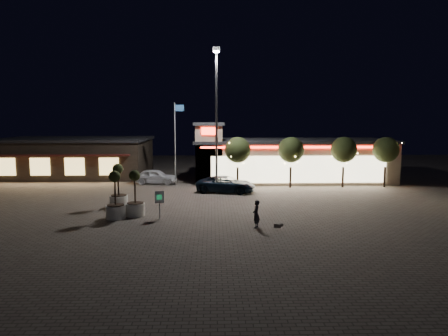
{
  "coord_description": "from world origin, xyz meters",
  "views": [
    {
      "loc": [
        1.67,
        -26.05,
        6.42
      ],
      "look_at": [
        2.58,
        6.0,
        2.49
      ],
      "focal_mm": 32.0,
      "sensor_mm": 36.0,
      "label": 1
    }
  ],
  "objects_px": {
    "pickup_truck": "(226,184)",
    "white_sedan": "(155,176)",
    "planter_left": "(119,194)",
    "valet_sign": "(159,199)",
    "pedestrian": "(256,214)",
    "planter_mid": "(116,204)"
  },
  "relations": [
    {
      "from": "planter_left",
      "to": "valet_sign",
      "type": "relative_size",
      "value": 1.78
    },
    {
      "from": "white_sedan",
      "to": "planter_mid",
      "type": "xyz_separation_m",
      "value": [
        -0.58,
        -13.99,
        0.23
      ]
    },
    {
      "from": "pickup_truck",
      "to": "planter_mid",
      "type": "relative_size",
      "value": 1.65
    },
    {
      "from": "pedestrian",
      "to": "planter_left",
      "type": "distance_m",
      "value": 11.08
    },
    {
      "from": "pedestrian",
      "to": "planter_mid",
      "type": "height_order",
      "value": "planter_mid"
    },
    {
      "from": "pedestrian",
      "to": "planter_left",
      "type": "height_order",
      "value": "planter_left"
    },
    {
      "from": "pickup_truck",
      "to": "white_sedan",
      "type": "xyz_separation_m",
      "value": [
        -6.9,
        4.87,
        0.02
      ]
    },
    {
      "from": "pickup_truck",
      "to": "valet_sign",
      "type": "xyz_separation_m",
      "value": [
        -4.62,
        -9.28,
        0.55
      ]
    },
    {
      "from": "pedestrian",
      "to": "planter_mid",
      "type": "xyz_separation_m",
      "value": [
        -8.9,
        2.55,
        0.14
      ]
    },
    {
      "from": "pickup_truck",
      "to": "white_sedan",
      "type": "bearing_deg",
      "value": 67.91
    },
    {
      "from": "white_sedan",
      "to": "planter_mid",
      "type": "distance_m",
      "value": 14.01
    },
    {
      "from": "valet_sign",
      "to": "pickup_truck",
      "type": "bearing_deg",
      "value": 63.53
    },
    {
      "from": "planter_left",
      "to": "planter_mid",
      "type": "bearing_deg",
      "value": -80.33
    },
    {
      "from": "pedestrian",
      "to": "valet_sign",
      "type": "distance_m",
      "value": 6.51
    },
    {
      "from": "pickup_truck",
      "to": "valet_sign",
      "type": "relative_size",
      "value": 2.86
    },
    {
      "from": "planter_left",
      "to": "pickup_truck",
      "type": "bearing_deg",
      "value": 36.24
    },
    {
      "from": "planter_mid",
      "to": "valet_sign",
      "type": "distance_m",
      "value": 2.89
    },
    {
      "from": "white_sedan",
      "to": "planter_mid",
      "type": "relative_size",
      "value": 1.39
    },
    {
      "from": "white_sedan",
      "to": "pedestrian",
      "type": "height_order",
      "value": "pedestrian"
    },
    {
      "from": "pedestrian",
      "to": "valet_sign",
      "type": "relative_size",
      "value": 0.92
    },
    {
      "from": "white_sedan",
      "to": "planter_left",
      "type": "height_order",
      "value": "planter_left"
    },
    {
      "from": "pickup_truck",
      "to": "white_sedan",
      "type": "height_order",
      "value": "white_sedan"
    }
  ]
}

